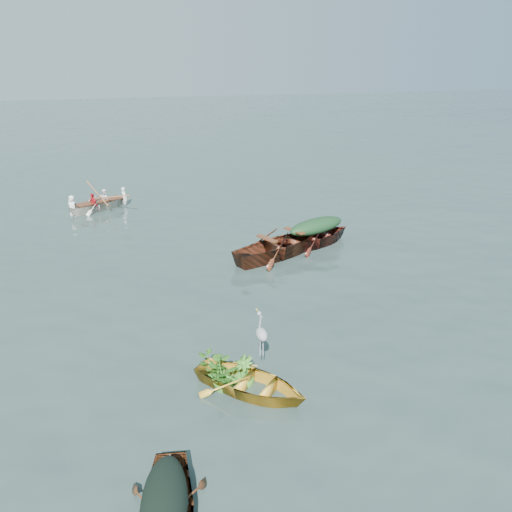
{
  "coord_description": "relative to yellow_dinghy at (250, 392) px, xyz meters",
  "views": [
    {
      "loc": [
        -4.04,
        -10.22,
        6.06
      ],
      "look_at": [
        -0.02,
        2.89,
        0.5
      ],
      "focal_mm": 35.0,
      "sensor_mm": 36.0,
      "label": 1
    }
  ],
  "objects": [
    {
      "name": "green_tarp_cover",
      "position": [
        4.38,
        6.99,
        0.74
      ],
      "size": [
        2.39,
        1.46,
        0.52
      ],
      "primitive_type": "ellipsoid",
      "rotation": [
        0.0,
        0.0,
        1.92
      ],
      "color": "black",
      "rests_on": "green_tarp_boat"
    },
    {
      "name": "thwart_benches",
      "position": [
        2.92,
        6.45,
        0.6
      ],
      "size": [
        2.6,
        1.77,
        0.04
      ],
      "primitive_type": null,
      "rotation": [
        0.0,
        0.0,
        1.96
      ],
      "color": "#4E2612",
      "rests_on": "open_wooden_boat"
    },
    {
      "name": "oars",
      "position": [
        -2.59,
        13.53,
        0.44
      ],
      "size": [
        1.75,
        2.58,
        0.06
      ],
      "primitive_type": null,
      "rotation": [
        0.0,
        0.0,
        2.06
      ],
      "color": "brown",
      "rests_on": "rowed_boat"
    },
    {
      "name": "green_tarp_boat",
      "position": [
        4.38,
        6.99,
        0.0
      ],
      "size": [
        4.35,
        2.65,
        0.96
      ],
      "primitive_type": "imported",
      "rotation": [
        0.0,
        0.0,
        1.92
      ],
      "color": "#4F1B12",
      "rests_on": "ground"
    },
    {
      "name": "yellow_dinghy",
      "position": [
        0.0,
        0.0,
        0.0
      ],
      "size": [
        2.91,
        2.94,
        0.76
      ],
      "primitive_type": "imported",
      "rotation": [
        0.0,
        0.0,
        0.77
      ],
      "color": "orange",
      "rests_on": "ground"
    },
    {
      "name": "dinghy_weeds",
      "position": [
        -0.36,
        0.41,
        0.68
      ],
      "size": [
        1.13,
        1.13,
        0.6
      ],
      "primitive_type": "imported",
      "rotation": [
        0.0,
        0.0,
        0.77
      ],
      "color": "#226019",
      "rests_on": "yellow_dinghy"
    },
    {
      "name": "rowers",
      "position": [
        -2.59,
        13.53,
        0.79
      ],
      "size": [
        2.66,
        2.03,
        0.76
      ],
      "primitive_type": "imported",
      "rotation": [
        0.0,
        0.0,
        2.06
      ],
      "color": "silver",
      "rests_on": "rowed_boat"
    },
    {
      "name": "dark_tarp_cover",
      "position": [
        -1.96,
        -2.57,
        0.57
      ],
      "size": [
        0.94,
        1.79,
        0.4
      ],
      "primitive_type": "ellipsoid",
      "rotation": [
        0.0,
        0.0,
        -0.19
      ],
      "color": "black",
      "rests_on": "dark_covered_boat"
    },
    {
      "name": "open_wooden_boat",
      "position": [
        2.92,
        6.45,
        0.0
      ],
      "size": [
        5.08,
        3.26,
        1.17
      ],
      "primitive_type": "imported",
      "rotation": [
        0.0,
        0.0,
        1.96
      ],
      "color": "maroon",
      "rests_on": "ground"
    },
    {
      "name": "ground",
      "position": [
        1.82,
        2.59,
        0.0
      ],
      "size": [
        140.0,
        140.0,
        0.0
      ],
      "primitive_type": "plane",
      "color": "#2D3F3A",
      "rests_on": "ground"
    },
    {
      "name": "heron",
      "position": [
        0.36,
        0.42,
        0.84
      ],
      "size": [
        0.48,
        0.48,
        0.92
      ],
      "primitive_type": null,
      "rotation": [
        0.0,
        0.0,
        0.77
      ],
      "color": "#999AA2",
      "rests_on": "yellow_dinghy"
    },
    {
      "name": "rowed_boat",
      "position": [
        -2.59,
        13.53,
        0.0
      ],
      "size": [
        3.66,
        2.63,
        0.81
      ],
      "primitive_type": "imported",
      "rotation": [
        0.0,
        0.0,
        2.06
      ],
      "color": "white",
      "rests_on": "ground"
    }
  ]
}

